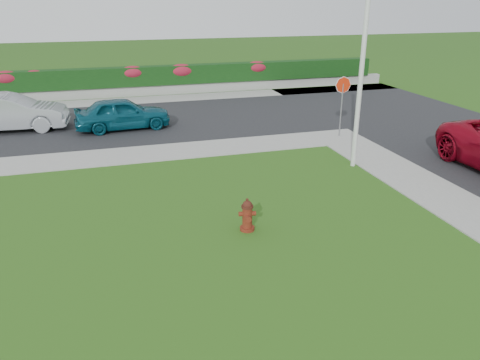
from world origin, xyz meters
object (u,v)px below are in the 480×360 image
object	(u,v)px
fire_hydrant	(247,215)
sedan_silver	(10,113)
stop_sign	(343,92)
sedan_teal	(123,113)
utility_pole	(362,70)

from	to	relation	value
fire_hydrant	sedan_silver	world-z (taller)	sedan_silver
sedan_silver	stop_sign	bearing A→B (deg)	-105.63
sedan_teal	utility_pole	bearing A→B (deg)	-138.28
fire_hydrant	utility_pole	bearing A→B (deg)	45.81
sedan_teal	stop_sign	size ratio (longest dim) A/B	1.62
stop_sign	utility_pole	bearing A→B (deg)	-86.76
sedan_teal	stop_sign	xyz separation A→B (m)	(8.77, -3.74, 1.15)
sedan_silver	utility_pole	world-z (taller)	utility_pole
sedan_silver	stop_sign	distance (m)	14.42
fire_hydrant	sedan_silver	size ratio (longest dim) A/B	0.18
sedan_teal	sedan_silver	bearing A→B (deg)	72.29
sedan_teal	utility_pole	distance (m)	10.71
sedan_silver	utility_pole	distance (m)	15.03
sedan_silver	stop_sign	xyz separation A→B (m)	(13.53, -4.87, 1.05)
fire_hydrant	stop_sign	world-z (taller)	stop_sign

